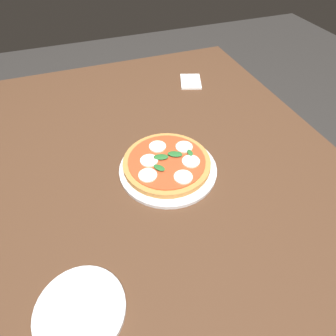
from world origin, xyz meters
name	(u,v)px	position (x,y,z in m)	size (l,w,h in m)	color
ground_plane	(168,267)	(0.00, 0.00, 0.00)	(6.00, 6.00, 0.00)	#2D2B28
dining_table	(169,182)	(0.00, 0.00, 0.65)	(1.59, 1.17, 0.72)	#4C301E
serving_tray	(168,169)	(0.01, -0.01, 0.73)	(0.31, 0.31, 0.01)	silver
pizza	(167,163)	(0.00, -0.01, 0.75)	(0.28, 0.28, 0.03)	#C6843F
plate_white	(80,310)	(0.35, -0.33, 0.73)	(0.20, 0.20, 0.01)	white
napkin	(191,81)	(-0.48, 0.28, 0.73)	(0.13, 0.09, 0.01)	white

